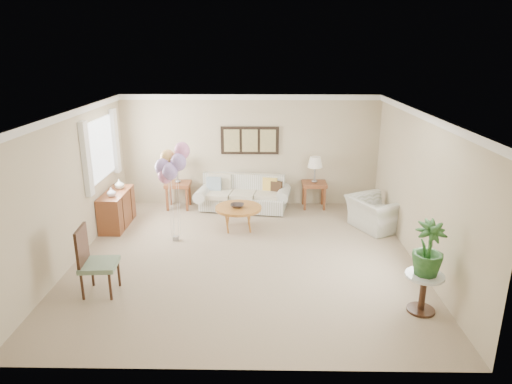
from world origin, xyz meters
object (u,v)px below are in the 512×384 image
sofa (244,196)px  armchair (375,213)px  balloon_cluster (171,164)px  accent_chair (93,260)px  coffee_table (238,209)px

sofa → armchair: bearing=-22.7°
balloon_cluster → armchair: bearing=9.8°
sofa → armchair: 3.01m
sofa → armchair: sofa is taller
armchair → accent_chair: 5.58m
accent_chair → balloon_cluster: 2.38m
armchair → accent_chair: size_ratio=0.96×
accent_chair → coffee_table: bearing=52.0°
sofa → accent_chair: size_ratio=2.09×
accent_chair → balloon_cluster: size_ratio=0.55×
coffee_table → balloon_cluster: 1.74m
armchair → balloon_cluster: bearing=72.8°
armchair → balloon_cluster: balloon_cluster is taller
sofa → armchair: size_ratio=2.19×
sofa → accent_chair: bearing=-118.6°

